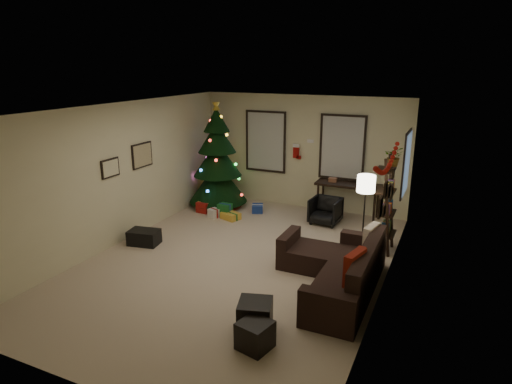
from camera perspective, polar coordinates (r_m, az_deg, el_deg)
floor at (r=7.95m, az=-2.49°, el=-9.01°), size 7.00×7.00×0.00m
ceiling at (r=7.22m, az=-2.75°, el=10.74°), size 7.00×7.00×0.00m
wall_back at (r=10.62m, az=6.06°, el=5.10°), size 5.00×0.00×5.00m
wall_front at (r=4.84m, az=-22.17°, el=-10.04°), size 5.00×0.00×5.00m
wall_left at (r=8.87m, az=-17.16°, el=2.22°), size 0.00×7.00×7.00m
wall_right at (r=6.75m, az=16.63°, el=-2.06°), size 0.00×7.00×7.00m
window_back_left at (r=10.89m, az=1.27°, el=6.54°), size 1.05×0.06×1.50m
window_back_right at (r=10.30m, az=11.07°, el=5.67°), size 1.05×0.06×1.50m
window_right_wall at (r=9.17m, az=18.91°, el=3.48°), size 0.06×0.90×1.30m
christmas_tree at (r=10.70m, az=-4.99°, el=3.77°), size 1.41×1.41×2.62m
presents at (r=10.24m, az=-3.89°, el=-2.45°), size 1.43×1.01×0.30m
sofa at (r=7.16m, az=10.75°, el=-9.98°), size 1.67×2.45×0.82m
pillow_red_a at (r=6.43m, az=12.62°, el=-9.50°), size 0.24×0.49×0.47m
pillow_red_b at (r=6.56m, az=12.89°, el=-9.01°), size 0.17×0.41×0.40m
pillow_cream at (r=7.54m, az=14.63°, el=-5.78°), size 0.21×0.46×0.44m
ottoman_near at (r=6.02m, az=-0.12°, el=-15.70°), size 0.54×0.54×0.41m
ottoman_far at (r=5.72m, az=-0.12°, el=-17.98°), size 0.45×0.45×0.36m
desk at (r=10.20m, az=11.82°, el=0.58°), size 1.46×0.52×0.79m
desk_chair at (r=9.79m, az=8.94°, el=-2.39°), size 0.61×0.57×0.59m
bookshelf at (r=8.42m, az=16.64°, el=-1.81°), size 0.30×0.53×1.81m
potted_plant at (r=8.48m, az=17.45°, el=4.77°), size 0.48×0.43×0.49m
floor_lamp at (r=7.99m, az=13.98°, el=0.36°), size 0.32×0.32×1.52m
art_map at (r=9.29m, az=-14.49°, el=4.62°), size 0.04×0.60×0.50m
art_abstract at (r=8.63m, az=-18.30°, el=2.96°), size 0.04×0.45×0.35m
gallery at (r=6.62m, az=16.52°, el=-0.40°), size 0.03×1.25×0.54m
garland at (r=6.50m, az=16.59°, el=3.78°), size 0.08×1.90×0.30m
stocking_left at (r=10.61m, az=5.24°, el=5.30°), size 0.20×0.05×0.36m
stocking_right at (r=10.56m, az=7.10°, el=5.87°), size 0.20×0.05×0.36m
storage_bin at (r=8.90m, az=-14.24°, el=-5.68°), size 0.63×0.48×0.29m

